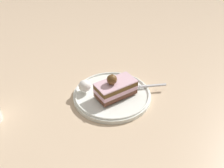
# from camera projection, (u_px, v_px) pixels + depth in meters

# --- Properties ---
(ground_plane) EXTENTS (2.40, 2.40, 0.00)m
(ground_plane) POSITION_uv_depth(u_px,v_px,m) (115.00, 94.00, 0.74)
(ground_plane) COLOR #D1B391
(dessert_plate) EXTENTS (0.22, 0.22, 0.02)m
(dessert_plate) POSITION_uv_depth(u_px,v_px,m) (112.00, 95.00, 0.73)
(dessert_plate) COLOR white
(dessert_plate) RESTS_ON ground_plane
(cake_slice) EXTENTS (0.13, 0.10, 0.07)m
(cake_slice) POSITION_uv_depth(u_px,v_px,m) (115.00, 88.00, 0.70)
(cake_slice) COLOR brown
(cake_slice) RESTS_ON dessert_plate
(whipped_cream_dollop) EXTENTS (0.04, 0.04, 0.03)m
(whipped_cream_dollop) POSITION_uv_depth(u_px,v_px,m) (85.00, 86.00, 0.72)
(whipped_cream_dollop) COLOR white
(whipped_cream_dollop) RESTS_ON dessert_plate
(fork) EXTENTS (0.09, 0.10, 0.00)m
(fork) POSITION_uv_depth(u_px,v_px,m) (145.00, 86.00, 0.74)
(fork) COLOR silver
(fork) RESTS_ON dessert_plate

